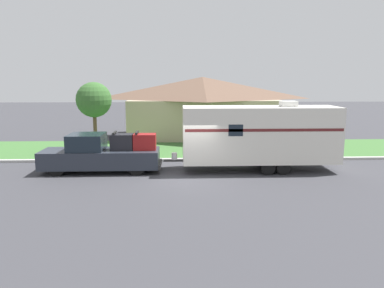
% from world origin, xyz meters
% --- Properties ---
extents(ground_plane, '(120.00, 120.00, 0.00)m').
position_xyz_m(ground_plane, '(0.00, 0.00, 0.00)').
color(ground_plane, '#38383D').
extents(curb_strip, '(80.00, 0.30, 0.14)m').
position_xyz_m(curb_strip, '(0.00, 3.75, 0.07)').
color(curb_strip, '#ADADA8').
rests_on(curb_strip, ground_plane).
extents(lawn_strip, '(80.00, 7.00, 0.03)m').
position_xyz_m(lawn_strip, '(0.00, 7.40, 0.01)').
color(lawn_strip, '#3D6B33').
rests_on(lawn_strip, ground_plane).
extents(house_across_street, '(12.59, 6.95, 4.85)m').
position_xyz_m(house_across_street, '(1.40, 13.23, 2.51)').
color(house_across_street, tan).
rests_on(house_across_street, ground_plane).
extents(pickup_truck, '(6.02, 1.91, 2.05)m').
position_xyz_m(pickup_truck, '(-4.50, 1.36, 0.90)').
color(pickup_truck, black).
rests_on(pickup_truck, ground_plane).
extents(travel_trailer, '(8.86, 2.25, 3.58)m').
position_xyz_m(travel_trailer, '(3.58, 1.36, 1.88)').
color(travel_trailer, black).
rests_on(travel_trailer, ground_plane).
extents(mailbox, '(0.48, 0.20, 1.27)m').
position_xyz_m(mailbox, '(5.02, 4.66, 0.98)').
color(mailbox, brown).
rests_on(mailbox, ground_plane).
extents(tree_in_yard, '(2.31, 2.31, 4.49)m').
position_xyz_m(tree_in_yard, '(-6.11, 7.40, 3.31)').
color(tree_in_yard, brown).
rests_on(tree_in_yard, ground_plane).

